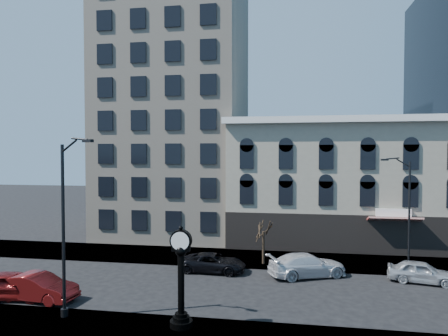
% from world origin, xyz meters
% --- Properties ---
extents(ground, '(160.00, 160.00, 0.00)m').
position_xyz_m(ground, '(0.00, 0.00, 0.00)').
color(ground, black).
rests_on(ground, ground).
extents(sidewalk_far, '(160.00, 6.00, 0.12)m').
position_xyz_m(sidewalk_far, '(0.00, 8.00, 0.06)').
color(sidewalk_far, gray).
rests_on(sidewalk_far, ground).
extents(cream_tower, '(15.90, 15.40, 42.50)m').
position_xyz_m(cream_tower, '(-6.11, 18.88, 19.32)').
color(cream_tower, beige).
rests_on(cream_tower, ground).
extents(victorian_row, '(22.60, 11.19, 12.50)m').
position_xyz_m(victorian_row, '(12.00, 15.89, 6.00)').
color(victorian_row, '#9D9581').
rests_on(victorian_row, ground).
extents(street_clock, '(1.19, 1.19, 5.25)m').
position_xyz_m(street_clock, '(1.45, -6.31, 2.49)').
color(street_clock, black).
rests_on(street_clock, sidewalk_near).
extents(street_lamp_near, '(2.52, 1.04, 10.02)m').
position_xyz_m(street_lamp_near, '(-4.54, -6.34, 7.68)').
color(street_lamp_near, black).
rests_on(street_lamp_near, sidewalk_near).
extents(street_lamp_far, '(2.29, 0.52, 8.85)m').
position_xyz_m(street_lamp_far, '(15.31, 5.93, 6.80)').
color(street_lamp_far, black).
rests_on(street_lamp_far, sidewalk_far).
extents(bare_tree_far, '(2.48, 2.48, 4.25)m').
position_xyz_m(bare_tree_far, '(4.88, 6.30, 3.32)').
color(bare_tree_far, '#322519').
rests_on(bare_tree_far, sidewalk_far).
extents(car_near_a, '(5.24, 2.65, 1.71)m').
position_xyz_m(car_near_a, '(-10.14, -3.84, 0.86)').
color(car_near_a, maroon).
rests_on(car_near_a, ground).
extents(car_near_b, '(5.13, 2.24, 1.64)m').
position_xyz_m(car_near_b, '(-8.39, -3.84, 0.82)').
color(car_near_b, maroon).
rests_on(car_near_b, ground).
extents(car_far_a, '(5.15, 2.58, 1.40)m').
position_xyz_m(car_far_a, '(1.19, 3.80, 0.70)').
color(car_far_a, black).
rests_on(car_far_a, ground).
extents(car_far_b, '(6.29, 4.47, 1.69)m').
position_xyz_m(car_far_b, '(8.28, 3.80, 0.85)').
color(car_far_b, silver).
rests_on(car_far_b, ground).
extents(car_far_c, '(4.77, 2.73, 1.53)m').
position_xyz_m(car_far_c, '(16.16, 3.63, 0.76)').
color(car_far_c, '#A5A8AD').
rests_on(car_far_c, ground).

